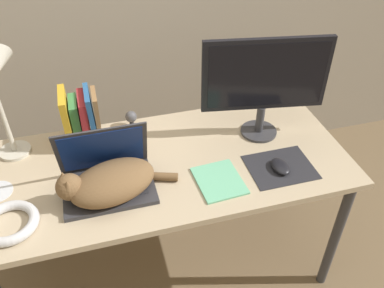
# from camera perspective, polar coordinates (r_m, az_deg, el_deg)

# --- Properties ---
(desk) EXTENTS (1.49, 0.68, 0.71)m
(desk) POSITION_cam_1_polar(r_m,az_deg,el_deg) (1.72, -3.38, -4.26)
(desk) COLOR tan
(desk) RESTS_ON ground_plane
(laptop) EXTENTS (0.34, 0.25, 0.25)m
(laptop) POSITION_cam_1_polar(r_m,az_deg,el_deg) (1.57, -11.84, -4.41)
(laptop) COLOR #2D2D33
(laptop) RESTS_ON desk
(cat) EXTENTS (0.45, 0.28, 0.14)m
(cat) POSITION_cam_1_polar(r_m,az_deg,el_deg) (1.52, -11.59, -5.33)
(cat) COLOR brown
(cat) RESTS_ON desk
(external_monitor) EXTENTS (0.52, 0.16, 0.45)m
(external_monitor) POSITION_cam_1_polar(r_m,az_deg,el_deg) (1.71, 10.22, 8.71)
(external_monitor) COLOR #333338
(external_monitor) RESTS_ON desk
(mousepad) EXTENTS (0.26, 0.21, 0.00)m
(mousepad) POSITION_cam_1_polar(r_m,az_deg,el_deg) (1.68, 12.28, -3.18)
(mousepad) COLOR #232328
(mousepad) RESTS_ON desk
(computer_mouse) EXTENTS (0.07, 0.10, 0.03)m
(computer_mouse) POSITION_cam_1_polar(r_m,az_deg,el_deg) (1.66, 12.31, -3.06)
(computer_mouse) COLOR black
(computer_mouse) RESTS_ON mousepad
(book_row) EXTENTS (0.15, 0.17, 0.24)m
(book_row) POSITION_cam_1_polar(r_m,az_deg,el_deg) (1.78, -15.28, 3.45)
(book_row) COLOR gold
(book_row) RESTS_ON desk
(desk_lamp) EXTENTS (0.17, 0.17, 0.50)m
(desk_lamp) POSITION_cam_1_polar(r_m,az_deg,el_deg) (1.66, -25.28, 7.56)
(desk_lamp) COLOR beige
(desk_lamp) RESTS_ON desk
(cable_coil) EXTENTS (0.20, 0.20, 0.04)m
(cable_coil) POSITION_cam_1_polar(r_m,az_deg,el_deg) (1.55, -24.25, -10.05)
(cable_coil) COLOR silver
(cable_coil) RESTS_ON desk
(notepad) EXTENTS (0.18, 0.21, 0.01)m
(notepad) POSITION_cam_1_polar(r_m,az_deg,el_deg) (1.59, 3.83, -5.14)
(notepad) COLOR #6BBC93
(notepad) RESTS_ON desk
(webcam) EXTENTS (0.05, 0.05, 0.08)m
(webcam) POSITION_cam_1_polar(r_m,az_deg,el_deg) (1.86, -8.55, 3.75)
(webcam) COLOR #232328
(webcam) RESTS_ON desk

